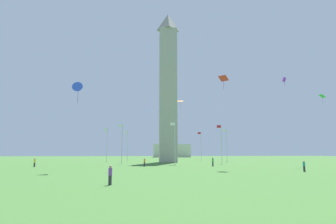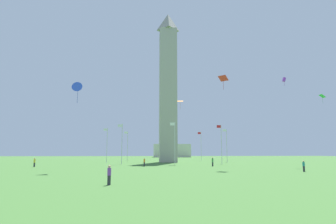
# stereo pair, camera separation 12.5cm
# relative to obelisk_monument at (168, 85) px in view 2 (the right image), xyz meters

# --- Properties ---
(ground_plane) EXTENTS (260.00, 260.00, 0.00)m
(ground_plane) POSITION_rel_obelisk_monument_xyz_m (0.00, 0.00, -21.89)
(ground_plane) COLOR #3D6B2D
(obelisk_monument) EXTENTS (4.81, 4.81, 43.77)m
(obelisk_monument) POSITION_rel_obelisk_monument_xyz_m (0.00, 0.00, 0.00)
(obelisk_monument) COLOR #A8A399
(obelisk_monument) RESTS_ON ground
(flagpole_n) EXTENTS (1.12, 0.14, 9.43)m
(flagpole_n) POSITION_rel_obelisk_monument_xyz_m (16.89, 0.00, -16.77)
(flagpole_n) COLOR silver
(flagpole_n) RESTS_ON ground
(flagpole_ne) EXTENTS (1.12, 0.14, 9.43)m
(flagpole_ne) POSITION_rel_obelisk_monument_xyz_m (11.96, 11.91, -16.77)
(flagpole_ne) COLOR silver
(flagpole_ne) RESTS_ON ground
(flagpole_e) EXTENTS (1.12, 0.14, 9.43)m
(flagpole_e) POSITION_rel_obelisk_monument_xyz_m (0.05, 16.84, -16.77)
(flagpole_e) COLOR silver
(flagpole_e) RESTS_ON ground
(flagpole_se) EXTENTS (1.12, 0.14, 9.43)m
(flagpole_se) POSITION_rel_obelisk_monument_xyz_m (-11.85, 11.91, -16.77)
(flagpole_se) COLOR silver
(flagpole_se) RESTS_ON ground
(flagpole_s) EXTENTS (1.12, 0.14, 9.43)m
(flagpole_s) POSITION_rel_obelisk_monument_xyz_m (-16.79, 0.00, -16.77)
(flagpole_s) COLOR silver
(flagpole_s) RESTS_ON ground
(flagpole_sw) EXTENTS (1.12, 0.14, 9.43)m
(flagpole_sw) POSITION_rel_obelisk_monument_xyz_m (-11.85, -11.91, -16.77)
(flagpole_sw) COLOR silver
(flagpole_sw) RESTS_ON ground
(flagpole_w) EXTENTS (1.12, 0.14, 9.43)m
(flagpole_w) POSITION_rel_obelisk_monument_xyz_m (0.05, -16.84, -16.77)
(flagpole_w) COLOR silver
(flagpole_w) RESTS_ON ground
(flagpole_nw) EXTENTS (1.12, 0.14, 9.43)m
(flagpole_nw) POSITION_rel_obelisk_monument_xyz_m (11.96, -11.91, -16.77)
(flagpole_nw) COLOR silver
(flagpole_nw) RESTS_ON ground
(person_teal_shirt) EXTENTS (0.32, 0.32, 1.60)m
(person_teal_shirt) POSITION_rel_obelisk_monument_xyz_m (-16.19, 39.11, -21.09)
(person_teal_shirt) COLOR #2D2D38
(person_teal_shirt) RESTS_ON ground
(person_purple_shirt) EXTENTS (0.32, 0.32, 1.68)m
(person_purple_shirt) POSITION_rel_obelisk_monument_xyz_m (9.82, 53.37, -21.05)
(person_purple_shirt) COLOR #2D2D38
(person_purple_shirt) RESTS_ON ground
(person_orange_shirt) EXTENTS (0.32, 0.32, 1.64)m
(person_orange_shirt) POSITION_rel_obelisk_monument_xyz_m (6.67, 22.28, -21.07)
(person_orange_shirt) COLOR #2D2D38
(person_orange_shirt) RESTS_ON ground
(person_yellow_shirt) EXTENTS (0.32, 0.32, 1.69)m
(person_yellow_shirt) POSITION_rel_obelisk_monument_xyz_m (27.55, 22.17, -21.05)
(person_yellow_shirt) COLOR #2D2D38
(person_yellow_shirt) RESTS_ON ground
(person_green_shirt) EXTENTS (0.32, 0.32, 1.78)m
(person_green_shirt) POSITION_rel_obelisk_monument_xyz_m (-6.91, 22.72, -21.00)
(person_green_shirt) COLOR #2D2D38
(person_green_shirt) RESTS_ON ground
(kite_red_diamond) EXTENTS (1.99, 1.98, 2.45)m
(kite_red_diamond) POSITION_rel_obelisk_monument_xyz_m (-7.09, 31.02, -6.15)
(kite_red_diamond) COLOR red
(kite_orange_diamond) EXTENTS (1.61, 1.54, 2.25)m
(kite_orange_diamond) POSITION_rel_obelisk_monument_xyz_m (-2.02, 11.19, -6.72)
(kite_orange_diamond) COLOR orange
(kite_purple_box) EXTENTS (0.70, 0.50, 1.78)m
(kite_purple_box) POSITION_rel_obelisk_monument_xyz_m (-22.18, 23.96, -4.10)
(kite_purple_box) COLOR purple
(kite_blue_delta) EXTENTS (1.65, 1.86, 3.17)m
(kite_blue_delta) POSITION_rel_obelisk_monument_xyz_m (17.02, 35.35, -9.51)
(kite_blue_delta) COLOR blue
(kite_green_diamond) EXTENTS (0.99, 1.20, 2.03)m
(kite_green_diamond) POSITION_rel_obelisk_monument_xyz_m (-33.45, 19.44, -6.54)
(kite_green_diamond) COLOR green
(distant_building) EXTENTS (20.43, 10.96, 7.31)m
(distant_building) POSITION_rel_obelisk_monument_xyz_m (-9.39, -81.05, -18.23)
(distant_building) COLOR beige
(distant_building) RESTS_ON ground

